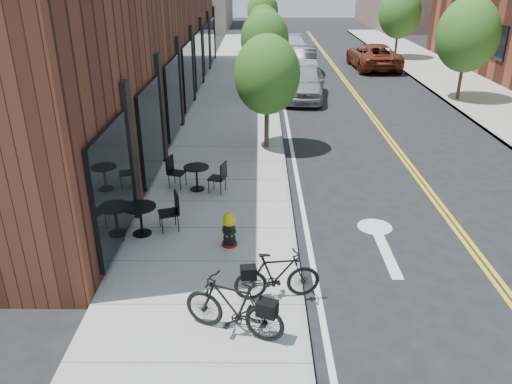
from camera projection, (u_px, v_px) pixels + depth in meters
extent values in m
plane|color=black|center=(305.00, 310.00, 9.30)|extent=(120.00, 120.00, 0.00)
cube|color=#9E9B93|center=(228.00, 139.00, 18.40)|extent=(4.00, 70.00, 0.12)
cube|color=#411E14|center=(123.00, 29.00, 20.66)|extent=(5.00, 28.00, 7.00)
cylinder|color=#382B1E|center=(267.00, 124.00, 17.13)|extent=(0.16, 0.16, 1.61)
ellipsoid|color=#29611E|center=(267.00, 75.00, 16.44)|extent=(2.20, 2.20, 2.64)
cylinder|color=#382B1E|center=(264.00, 77.00, 24.41)|extent=(0.16, 0.16, 1.68)
ellipsoid|color=#29611E|center=(265.00, 39.00, 23.69)|extent=(2.30, 2.30, 2.76)
cylinder|color=#382B1E|center=(263.00, 53.00, 31.72)|extent=(0.16, 0.16, 1.57)
ellipsoid|color=#29611E|center=(263.00, 26.00, 31.06)|extent=(2.10, 2.10, 2.52)
cylinder|color=#382B1E|center=(262.00, 36.00, 38.99)|extent=(0.16, 0.16, 1.71)
ellipsoid|color=#29611E|center=(263.00, 11.00, 38.24)|extent=(2.40, 2.40, 2.88)
cylinder|color=#382B1E|center=(460.00, 80.00, 23.42)|extent=(0.16, 0.16, 1.82)
ellipsoid|color=#29611E|center=(468.00, 35.00, 22.59)|extent=(2.80, 2.80, 3.36)
cylinder|color=#382B1E|center=(396.00, 44.00, 34.36)|extent=(0.16, 0.16, 1.82)
ellipsoid|color=#29611E|center=(400.00, 13.00, 33.53)|extent=(2.80, 2.80, 3.36)
cylinder|color=maroon|center=(230.00, 244.00, 11.25)|extent=(0.45, 0.45, 0.05)
cylinder|color=black|center=(229.00, 233.00, 11.14)|extent=(0.35, 0.35, 0.53)
cylinder|color=gold|center=(229.00, 222.00, 11.02)|extent=(0.39, 0.39, 0.04)
cylinder|color=gold|center=(229.00, 220.00, 10.99)|extent=(0.34, 0.34, 0.12)
ellipsoid|color=gold|center=(229.00, 217.00, 10.96)|extent=(0.33, 0.33, 0.16)
cylinder|color=gold|center=(229.00, 213.00, 10.93)|extent=(0.06, 0.06, 0.05)
imported|color=black|center=(234.00, 307.00, 8.33)|extent=(1.87, 1.13, 1.09)
imported|color=black|center=(277.00, 276.00, 9.26)|extent=(1.67, 0.68, 0.98)
cylinder|color=black|center=(142.00, 233.00, 11.72)|extent=(0.55, 0.55, 0.03)
cylinder|color=black|center=(141.00, 220.00, 11.58)|extent=(0.08, 0.08, 0.69)
cylinder|color=black|center=(140.00, 207.00, 11.43)|extent=(0.96, 0.96, 0.03)
cylinder|color=black|center=(197.00, 189.00, 14.07)|extent=(0.52, 0.52, 0.03)
cylinder|color=black|center=(197.00, 178.00, 13.93)|extent=(0.07, 0.07, 0.66)
cylinder|color=black|center=(196.00, 167.00, 13.80)|extent=(0.90, 0.90, 0.03)
imported|color=#919498|center=(304.00, 82.00, 23.94)|extent=(2.47, 4.93, 1.61)
imported|color=black|center=(301.00, 61.00, 29.30)|extent=(1.91, 4.99, 1.62)
imported|color=#BBBAC0|center=(293.00, 47.00, 35.68)|extent=(2.01, 4.77, 1.37)
imported|color=maroon|center=(373.00, 56.00, 31.28)|extent=(2.77, 5.65, 1.55)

